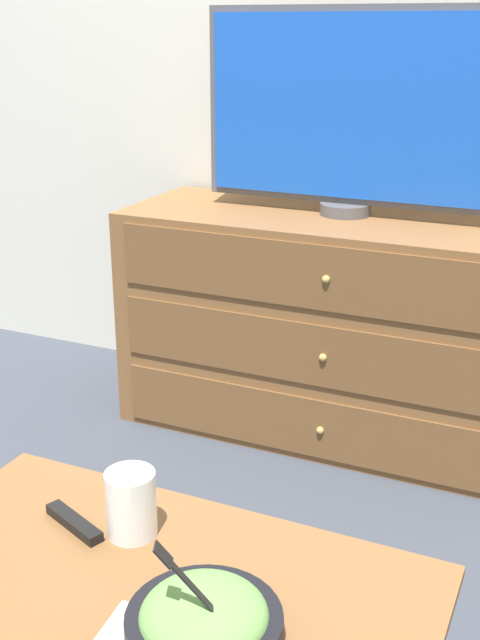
{
  "coord_description": "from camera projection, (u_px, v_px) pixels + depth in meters",
  "views": [
    {
      "loc": [
        0.82,
        -2.61,
        1.29
      ],
      "look_at": [
        0.25,
        -1.36,
        0.77
      ],
      "focal_mm": 45.0,
      "sensor_mm": 36.0,
      "label": 1
    }
  ],
  "objects": [
    {
      "name": "ground_plane",
      "position": [
        328.0,
        389.0,
        3.0
      ],
      "size": [
        12.0,
        12.0,
        0.0
      ],
      "primitive_type": "plane",
      "color": "#383D47"
    },
    {
      "name": "coffee_table",
      "position": [
        148.0,
        627.0,
        1.26
      ],
      "size": [
        0.88,
        0.52,
        0.47
      ],
      "color": "brown",
      "rests_on": "ground_plane"
    },
    {
      "name": "remote_control",
      "position": [
        74.0,
        523.0,
        1.39
      ],
      "size": [
        0.14,
        0.08,
        0.02
      ],
      "color": "black",
      "rests_on": "coffee_table"
    },
    {
      "name": "wall_back",
      "position": [
        346.0,
        18.0,
        2.57
      ],
      "size": [
        12.0,
        0.05,
        2.6
      ],
      "color": "silver",
      "rests_on": "ground_plane"
    },
    {
      "name": "dresser",
      "position": [
        348.0,
        329.0,
        2.57
      ],
      "size": [
        1.45,
        0.52,
        0.72
      ],
      "color": "brown",
      "rests_on": "ground_plane"
    },
    {
      "name": "drink_cup",
      "position": [
        131.0,
        507.0,
        1.35
      ],
      "size": [
        0.09,
        0.09,
        0.12
      ],
      "color": "beige",
      "rests_on": "coffee_table"
    },
    {
      "name": "takeout_bowl",
      "position": [
        204.0,
        621.0,
        1.12
      ],
      "size": [
        0.22,
        0.22,
        0.18
      ],
      "color": "black",
      "rests_on": "coffee_table"
    },
    {
      "name": "tv",
      "position": [
        350.0,
        111.0,
        2.4
      ],
      "size": [
        0.92,
        0.16,
        0.61
      ],
      "color": "#515156",
      "rests_on": "dresser"
    }
  ]
}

